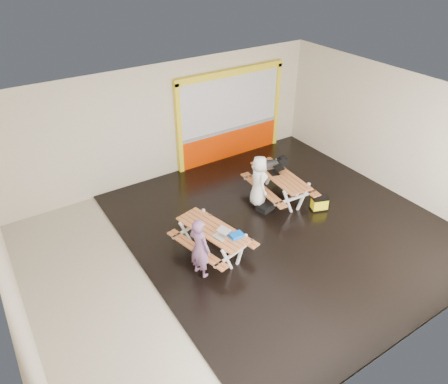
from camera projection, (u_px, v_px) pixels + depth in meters
room at (246, 182)px, 9.23m from camera, size 10.02×8.02×3.52m
deck at (283, 225)px, 10.74m from camera, size 7.50×7.98×0.05m
kiosk at (230, 117)px, 13.17m from camera, size 3.88×0.16×3.00m
picnic_table_left at (212, 235)px, 9.52m from camera, size 1.63×2.08×0.74m
picnic_table_right at (280, 180)px, 11.48m from camera, size 1.49×2.09×0.80m
person_left at (200, 248)px, 8.82m from camera, size 0.49×0.62×1.50m
person_right at (259, 181)px, 11.04m from camera, size 0.66×0.82×1.45m
laptop_left at (221, 234)px, 9.19m from camera, size 0.39×0.37×0.14m
laptop_right at (275, 171)px, 11.45m from camera, size 0.46×0.43×0.17m
blue_pouch at (236, 235)px, 9.16m from camera, size 0.29×0.21×0.09m
toolbox at (270, 164)px, 11.71m from camera, size 0.43×0.29×0.23m
backpack at (282, 163)px, 12.07m from camera, size 0.31×0.24×0.46m
dark_case at (265, 207)px, 11.22m from camera, size 0.51×0.42×0.17m
fluke_bag at (319, 204)px, 11.19m from camera, size 0.51×0.42×0.38m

